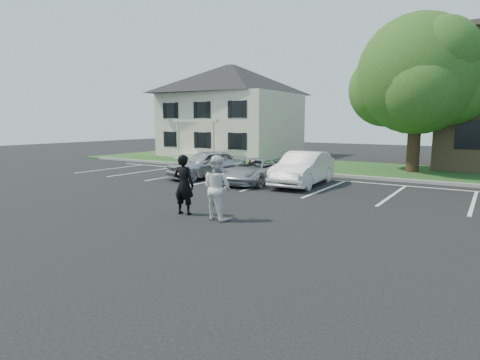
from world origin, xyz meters
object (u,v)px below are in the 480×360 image
car_white_sedan (303,169)px  man_white_shirt (217,188)px  man_black_suit (184,185)px  car_silver_west (207,164)px  car_silver_minivan (254,171)px  tree (420,77)px  house (231,111)px

car_white_sedan → man_white_shirt: bearing=-89.8°
man_black_suit → man_white_shirt: bearing=173.9°
man_white_shirt → car_white_sedan: size_ratio=0.41×
man_black_suit → car_white_sedan: bearing=-103.3°
car_silver_west → car_silver_minivan: size_ratio=1.01×
man_white_shirt → car_silver_minivan: 7.29m
tree → car_silver_west: tree is taller
house → car_white_sedan: size_ratio=2.21×
house → man_black_suit: house is taller
house → car_silver_west: 14.07m
house → man_white_shirt: bearing=-57.3°
car_silver_west → tree: bearing=62.4°
house → tree: bearing=-14.5°
car_white_sedan → house: bearing=131.9°
car_silver_west → car_white_sedan: (5.18, 0.50, 0.04)m
tree → car_white_sedan: tree is taller
tree → man_black_suit: size_ratio=4.63×
tree → man_black_suit: bearing=-106.0°
tree → car_silver_minivan: (-5.75, -8.29, -4.76)m
man_black_suit → car_silver_west: size_ratio=0.44×
car_silver_west → car_silver_minivan: 2.98m
man_black_suit → car_silver_west: man_black_suit is taller
tree → car_white_sedan: 9.56m
tree → house: bearing=165.5°
house → tree: tree is taller
car_silver_minivan → tree: bearing=52.6°
house → car_silver_west: size_ratio=2.40×
car_white_sedan → man_black_suit: bearing=-99.4°
car_silver_minivan → car_silver_west: bearing=173.7°
man_black_suit → car_silver_west: bearing=-65.2°
man_white_shirt → car_white_sedan: man_white_shirt is taller
man_white_shirt → car_silver_west: man_white_shirt is taller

